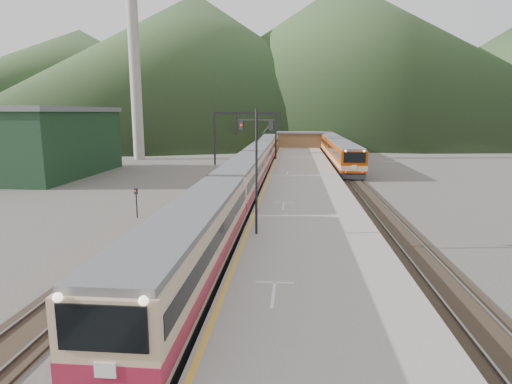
# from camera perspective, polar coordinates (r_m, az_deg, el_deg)

# --- Properties ---
(track_main) EXTENTS (2.60, 200.00, 0.23)m
(track_main) POSITION_cam_1_polar(r_m,az_deg,el_deg) (50.27, -0.16, 1.58)
(track_main) COLOR black
(track_main) RESTS_ON ground
(track_far) EXTENTS (2.60, 200.00, 0.23)m
(track_far) POSITION_cam_1_polar(r_m,az_deg,el_deg) (50.96, -5.77, 1.65)
(track_far) COLOR black
(track_far) RESTS_ON ground
(track_second) EXTENTS (2.60, 200.00, 0.23)m
(track_second) POSITION_cam_1_polar(r_m,az_deg,el_deg) (50.56, 12.94, 1.36)
(track_second) COLOR black
(track_second) RESTS_ON ground
(platform) EXTENTS (8.00, 100.00, 1.00)m
(platform) POSITION_cam_1_polar(r_m,az_deg,el_deg) (48.04, 6.30, 1.62)
(platform) COLOR gray
(platform) RESTS_ON ground
(gantry_near) EXTENTS (9.55, 0.25, 8.00)m
(gantry_near) POSITION_cam_1_polar(r_m,az_deg,el_deg) (64.91, -1.48, 8.50)
(gantry_near) COLOR black
(gantry_near) RESTS_ON ground
(gantry_far) EXTENTS (9.55, 0.25, 8.00)m
(gantry_far) POSITION_cam_1_polar(r_m,az_deg,el_deg) (89.78, 0.34, 9.07)
(gantry_far) COLOR black
(gantry_far) RESTS_ON ground
(warehouse) EXTENTS (14.50, 20.50, 8.60)m
(warehouse) POSITION_cam_1_polar(r_m,az_deg,el_deg) (60.96, -27.35, 6.01)
(warehouse) COLOR black
(warehouse) RESTS_ON ground
(smokestack) EXTENTS (1.80, 1.80, 30.00)m
(smokestack) POSITION_cam_1_polar(r_m,az_deg,el_deg) (76.53, -15.83, 15.48)
(smokestack) COLOR #9E998E
(smokestack) RESTS_ON ground
(station_shed) EXTENTS (9.40, 4.40, 3.10)m
(station_shed) POSITION_cam_1_polar(r_m,az_deg,el_deg) (87.62, 5.79, 7.01)
(station_shed) COLOR brown
(station_shed) RESTS_ON platform
(hill_a) EXTENTS (180.00, 180.00, 60.00)m
(hill_a) POSITION_cam_1_polar(r_m,az_deg,el_deg) (205.54, -7.83, 16.63)
(hill_a) COLOR #2B4526
(hill_a) RESTS_ON ground
(hill_b) EXTENTS (220.00, 220.00, 75.00)m
(hill_b) POSITION_cam_1_polar(r_m,az_deg,el_deg) (242.62, 11.56, 17.35)
(hill_b) COLOR #2B4526
(hill_b) RESTS_ON ground
(hill_d) EXTENTS (200.00, 200.00, 55.00)m
(hill_d) POSITION_cam_1_polar(r_m,az_deg,el_deg) (279.48, -22.11, 13.82)
(hill_d) COLOR #2B4526
(hill_d) RESTS_ON ground
(main_train) EXTENTS (2.76, 75.62, 3.36)m
(main_train) POSITION_cam_1_polar(r_m,az_deg,el_deg) (47.50, -0.44, 3.30)
(main_train) COLOR tan
(main_train) RESTS_ON track_main
(second_train) EXTENTS (3.04, 62.39, 3.71)m
(second_train) POSITION_cam_1_polar(r_m,az_deg,el_deg) (81.47, 10.01, 6.30)
(second_train) COLOR #AC3400
(second_train) RESTS_ON track_second
(signal_mast) EXTENTS (2.12, 0.80, 7.11)m
(signal_mast) POSITION_cam_1_polar(r_m,az_deg,el_deg) (24.01, 0.05, 4.39)
(signal_mast) COLOR black
(signal_mast) RESTS_ON platform
(short_signal_a) EXTENTS (0.23, 0.18, 2.27)m
(short_signal_a) POSITION_cam_1_polar(r_m,az_deg,el_deg) (15.57, -23.28, -14.79)
(short_signal_a) COLOR black
(short_signal_a) RESTS_ON ground
(short_signal_b) EXTENTS (0.25, 0.20, 2.27)m
(short_signal_b) POSITION_cam_1_polar(r_m,az_deg,el_deg) (41.36, -5.09, 1.55)
(short_signal_b) COLOR black
(short_signal_b) RESTS_ON ground
(short_signal_c) EXTENTS (0.26, 0.22, 2.27)m
(short_signal_c) POSITION_cam_1_polar(r_m,az_deg,el_deg) (33.63, -15.67, -0.89)
(short_signal_c) COLOR black
(short_signal_c) RESTS_ON ground
(worker) EXTENTS (0.74, 0.54, 1.89)m
(worker) POSITION_cam_1_polar(r_m,az_deg,el_deg) (20.40, -16.32, -9.84)
(worker) COLOR black
(worker) RESTS_ON ground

